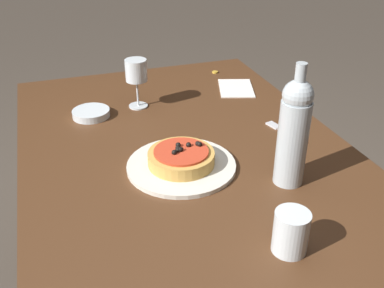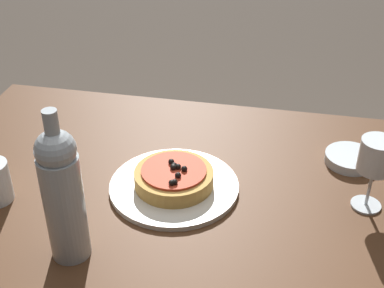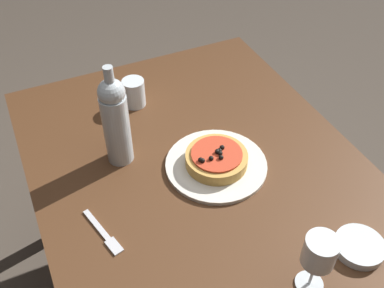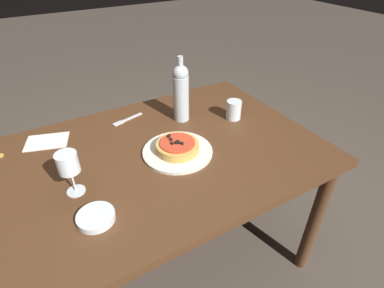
% 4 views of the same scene
% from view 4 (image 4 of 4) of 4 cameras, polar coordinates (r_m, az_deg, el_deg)
% --- Properties ---
extents(ground_plane, '(14.00, 14.00, 0.00)m').
position_cam_4_polar(ground_plane, '(1.80, -5.23, -20.94)').
color(ground_plane, '#4C4238').
extents(dining_table, '(1.39, 0.92, 0.74)m').
position_cam_4_polar(dining_table, '(1.31, -6.74, -4.73)').
color(dining_table, '#4C2D19').
rests_on(dining_table, ground_plane).
extents(dinner_plate, '(0.29, 0.29, 0.01)m').
position_cam_4_polar(dinner_plate, '(1.25, -2.75, -1.42)').
color(dinner_plate, silver).
rests_on(dinner_plate, dining_table).
extents(pizza, '(0.18, 0.18, 0.05)m').
position_cam_4_polar(pizza, '(1.24, -2.80, -0.45)').
color(pizza, gold).
rests_on(pizza, dinner_plate).
extents(wine_glass, '(0.07, 0.07, 0.17)m').
position_cam_4_polar(wine_glass, '(1.08, -22.53, -3.64)').
color(wine_glass, silver).
rests_on(wine_glass, dining_table).
extents(wine_bottle, '(0.08, 0.08, 0.31)m').
position_cam_4_polar(wine_bottle, '(1.42, -2.12, 9.87)').
color(wine_bottle, '#B2BCC1').
rests_on(wine_bottle, dining_table).
extents(water_cup, '(0.07, 0.07, 0.09)m').
position_cam_4_polar(water_cup, '(1.48, 7.94, 6.48)').
color(water_cup, silver).
rests_on(water_cup, dining_table).
extents(side_bowl, '(0.12, 0.12, 0.02)m').
position_cam_4_polar(side_bowl, '(1.03, -17.82, -13.14)').
color(side_bowl, silver).
rests_on(side_bowl, dining_table).
extents(fork, '(0.16, 0.06, 0.00)m').
position_cam_4_polar(fork, '(1.51, -12.45, 4.49)').
color(fork, silver).
rests_on(fork, dining_table).
extents(paper_napkin, '(0.21, 0.17, 0.00)m').
position_cam_4_polar(paper_napkin, '(1.46, -25.90, 0.43)').
color(paper_napkin, silver).
rests_on(paper_napkin, dining_table).
extents(bottle_cap, '(0.02, 0.02, 0.01)m').
position_cam_4_polar(bottle_cap, '(1.46, -32.67, -1.87)').
color(bottle_cap, gold).
rests_on(bottle_cap, dining_table).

